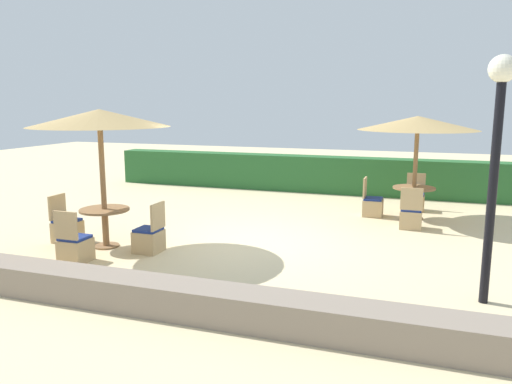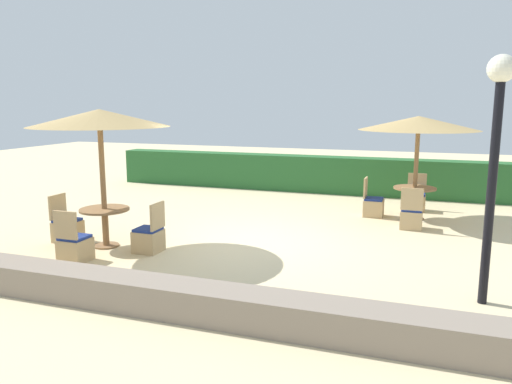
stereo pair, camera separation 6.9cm
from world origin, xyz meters
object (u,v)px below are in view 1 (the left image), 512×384
at_px(patio_chair_front_left_south, 75,247).
at_px(patio_chair_front_left_east, 149,238).
at_px(round_table_front_left, 105,218).
at_px(round_table_back_right, 414,195).
at_px(patio_chair_back_right_west, 372,205).
at_px(patio_chair_front_left_west, 67,229).
at_px(patio_chair_back_right_south, 411,217).
at_px(patio_chair_back_right_north, 415,200).
at_px(lamp_post, 498,131).
at_px(parasol_back_right, 418,123).
at_px(parasol_front_left, 99,119).

xyz_separation_m(patio_chair_front_left_south, patio_chair_front_left_east, (0.92, 0.92, 0.00)).
height_order(round_table_front_left, round_table_back_right, round_table_back_right).
bearing_deg(round_table_front_left, patio_chair_back_right_west, 43.66).
distance_m(patio_chair_front_left_west, patio_chair_back_right_south, 7.19).
bearing_deg(patio_chair_back_right_north, lamp_post, 100.18).
distance_m(patio_chair_front_left_west, parasol_back_right, 7.96).
bearing_deg(round_table_front_left, patio_chair_back_right_north, 44.24).
distance_m(lamp_post, patio_chair_back_right_north, 6.39).
xyz_separation_m(patio_chair_front_left_south, patio_chair_back_right_south, (5.40, 4.30, 0.00)).
distance_m(patio_chair_back_right_south, patio_chair_back_right_north, 2.00).
xyz_separation_m(patio_chair_back_right_north, patio_chair_back_right_west, (-0.96, -1.02, 0.00)).
distance_m(patio_chair_front_left_south, parasol_back_right, 7.82).
bearing_deg(patio_chair_back_right_south, patio_chair_front_left_east, -143.01).
xyz_separation_m(round_table_front_left, patio_chair_front_left_east, (0.97, -0.03, -0.29)).
height_order(patio_chair_front_left_east, round_table_back_right, patio_chair_front_left_east).
bearing_deg(parasol_front_left, round_table_back_right, 38.43).
relative_size(round_table_front_left, parasol_back_right, 0.34).
bearing_deg(patio_chair_front_left_west, patio_chair_front_left_south, 44.79).
relative_size(patio_chair_front_left_east, round_table_back_right, 0.96).
height_order(lamp_post, round_table_front_left, lamp_post).
bearing_deg(parasol_front_left, lamp_post, -5.23).
distance_m(lamp_post, patio_chair_front_left_south, 6.83).
bearing_deg(parasol_front_left, patio_chair_back_right_south, 31.52).
bearing_deg(patio_chair_back_right_west, parasol_back_right, 91.25).
xyz_separation_m(parasol_front_left, patio_chair_front_left_east, (0.97, -0.03, -2.16)).
relative_size(lamp_post, round_table_back_right, 3.42).
bearing_deg(round_table_front_left, patio_chair_back_right_south, 31.52).
bearing_deg(lamp_post, patio_chair_front_left_south, -176.88).
bearing_deg(parasol_back_right, patio_chair_front_left_south, -135.65).
distance_m(round_table_front_left, patio_chair_back_right_south, 6.40).
distance_m(parasol_front_left, round_table_front_left, 1.87).
height_order(patio_chair_front_left_west, patio_chair_back_right_south, same).
bearing_deg(patio_chair_front_left_east, patio_chair_back_right_north, -40.04).
bearing_deg(patio_chair_back_right_west, round_table_front_left, -46.34).
distance_m(patio_chair_front_left_south, patio_chair_back_right_south, 6.90).
bearing_deg(parasol_back_right, round_table_back_right, -90.00).
height_order(patio_chair_front_left_south, round_table_back_right, patio_chair_front_left_south).
bearing_deg(patio_chair_front_left_east, parasol_front_left, 88.03).
height_order(round_table_front_left, patio_chair_front_left_south, patio_chair_front_left_south).
bearing_deg(round_table_back_right, patio_chair_front_left_east, -135.81).
height_order(parasol_back_right, round_table_back_right, parasol_back_right).
height_order(round_table_front_left, patio_chair_front_left_west, patio_chair_front_left_west).
relative_size(lamp_post, patio_chair_back_right_west, 3.57).
bearing_deg(lamp_post, parasol_back_right, 102.41).
relative_size(lamp_post, patio_chair_back_right_north, 3.57).
bearing_deg(parasol_front_left, patio_chair_front_left_west, 176.77).
bearing_deg(lamp_post, patio_chair_back_right_north, 100.18).
height_order(patio_chair_front_left_west, patio_chair_back_right_west, same).
distance_m(patio_chair_front_left_south, patio_chair_front_left_east, 1.30).
height_order(parasol_front_left, patio_chair_front_left_south, parasol_front_left).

